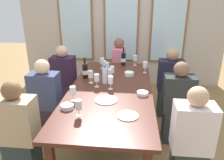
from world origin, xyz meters
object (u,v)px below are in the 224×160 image
object	(u,v)px
white_plate_1	(106,100)
wine_bottle_0	(123,59)
tasting_bowl_0	(67,106)
tasting_bowl_1	(142,93)
wine_glass_10	(102,62)
wine_glass_0	(112,70)
seated_person_1	(170,85)
wine_glass_8	(73,91)
wine_bottle_1	(85,71)
tasting_bowl_2	(129,74)
white_plate_0	(128,116)
seated_person_0	(64,80)
wine_glass_4	(104,64)
wine_glass_11	(110,73)
wine_glass_3	(111,80)
wine_glass_5	(91,75)
wine_glass_1	(145,65)
seated_person_6	(119,68)
seated_person_5	(177,105)
water_bottle	(105,75)
wine_glass_6	(135,59)
wine_glass_9	(97,78)
wine_glass_7	(107,66)
seated_person_3	(191,142)
wine_glass_2	(78,105)
seated_person_4	(46,102)

from	to	relation	value
white_plate_1	wine_bottle_0	world-z (taller)	wine_bottle_0
white_plate_1	tasting_bowl_0	distance (m)	0.45
tasting_bowl_1	wine_glass_10	bearing A→B (deg)	123.18
wine_glass_0	seated_person_1	bearing A→B (deg)	21.71
wine_glass_0	wine_glass_8	bearing A→B (deg)	-115.06
wine_bottle_1	tasting_bowl_2	bearing A→B (deg)	16.02
white_plate_0	seated_person_0	bearing A→B (deg)	127.76
wine_glass_4	wine_glass_11	world-z (taller)	same
wine_glass_3	wine_glass_5	bearing A→B (deg)	147.57
tasting_bowl_1	wine_glass_11	world-z (taller)	wine_glass_11
wine_glass_1	seated_person_6	size ratio (longest dim) A/B	0.16
wine_glass_10	seated_person_6	xyz separation A→B (m)	(0.22, 0.69, -0.33)
tasting_bowl_2	wine_glass_1	world-z (taller)	wine_glass_1
wine_glass_0	seated_person_5	world-z (taller)	seated_person_5
wine_bottle_1	water_bottle	xyz separation A→B (m)	(0.30, -0.17, 0.00)
wine_glass_6	seated_person_5	distance (m)	1.18
wine_glass_10	wine_glass_9	bearing A→B (deg)	-87.03
seated_person_6	water_bottle	bearing A→B (deg)	-94.31
wine_glass_0	wine_glass_7	size ratio (longest dim) A/B	1.00
seated_person_0	seated_person_3	size ratio (longest dim) A/B	1.00
wine_glass_0	wine_glass_2	distance (m)	1.11
wine_bottle_1	seated_person_4	world-z (taller)	seated_person_4
wine_glass_9	wine_glass_4	bearing A→B (deg)	88.25
wine_glass_8	wine_glass_2	bearing A→B (deg)	-66.16
white_plate_1	wine_glass_9	xyz separation A→B (m)	(-0.17, 0.38, 0.11)
water_bottle	wine_glass_10	world-z (taller)	water_bottle
seated_person_1	wine_glass_4	bearing A→B (deg)	-175.55
wine_glass_10	seated_person_6	distance (m)	0.80
white_plate_0	tasting_bowl_1	bearing A→B (deg)	72.75
wine_glass_8	seated_person_0	bearing A→B (deg)	112.75
seated_person_0	wine_glass_8	bearing A→B (deg)	-67.25
wine_bottle_0	seated_person_1	distance (m)	0.87
wine_glass_7	seated_person_5	xyz separation A→B (m)	(0.98, -0.53, -0.33)
seated_person_5	seated_person_6	distance (m)	1.69
white_plate_1	wine_bottle_1	xyz separation A→B (m)	(-0.39, 0.68, 0.11)
wine_glass_5	seated_person_4	size ratio (longest dim) A/B	0.16
wine_glass_1	seated_person_3	bearing A→B (deg)	-73.88
white_plate_0	wine_glass_8	size ratio (longest dim) A/B	1.25
wine_glass_6	wine_glass_3	bearing A→B (deg)	-106.19
white_plate_1	tasting_bowl_1	distance (m)	0.45
wine_bottle_0	wine_glass_5	distance (m)	0.93
wine_bottle_1	seated_person_5	bearing A→B (deg)	-13.63
wine_bottle_1	seated_person_0	distance (m)	0.70
tasting_bowl_0	tasting_bowl_2	xyz separation A→B (m)	(0.62, 1.09, 0.00)
wine_glass_4	seated_person_6	world-z (taller)	seated_person_6
water_bottle	wine_glass_4	bearing A→B (deg)	98.03
seated_person_6	tasting_bowl_0	bearing A→B (deg)	-100.99
white_plate_0	wine_glass_9	size ratio (longest dim) A/B	1.25
seated_person_1	wine_glass_9	bearing A→B (deg)	-146.52
white_plate_0	seated_person_0	world-z (taller)	seated_person_0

